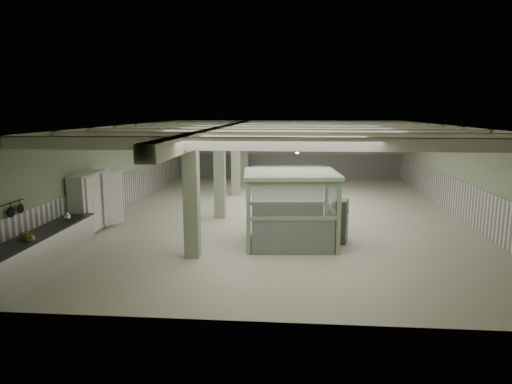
# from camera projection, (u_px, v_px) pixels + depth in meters

# --- Properties ---
(floor) EXTENTS (20.00, 20.00, 0.00)m
(floor) POSITION_uv_depth(u_px,v_px,m) (283.00, 213.00, 19.04)
(floor) COLOR beige
(floor) RESTS_ON ground
(ceiling) EXTENTS (14.00, 20.00, 0.02)m
(ceiling) POSITION_uv_depth(u_px,v_px,m) (284.00, 126.00, 18.41)
(ceiling) COLOR beige
(ceiling) RESTS_ON wall_back
(wall_back) EXTENTS (14.00, 0.02, 3.60)m
(wall_back) POSITION_uv_depth(u_px,v_px,m) (287.00, 150.00, 28.53)
(wall_back) COLOR #9CB28E
(wall_back) RESTS_ON floor
(wall_front) EXTENTS (14.00, 0.02, 3.60)m
(wall_front) POSITION_uv_depth(u_px,v_px,m) (272.00, 236.00, 8.92)
(wall_front) COLOR #9CB28E
(wall_front) RESTS_ON floor
(wall_left) EXTENTS (0.02, 20.00, 3.60)m
(wall_left) POSITION_uv_depth(u_px,v_px,m) (118.00, 168.00, 19.30)
(wall_left) COLOR #9CB28E
(wall_left) RESTS_ON floor
(wall_right) EXTENTS (0.02, 20.00, 3.60)m
(wall_right) POSITION_uv_depth(u_px,v_px,m) (460.00, 172.00, 18.15)
(wall_right) COLOR #9CB28E
(wall_right) RESTS_ON floor
(wainscot_left) EXTENTS (0.05, 19.90, 1.50)m
(wainscot_left) POSITION_uv_depth(u_px,v_px,m) (120.00, 193.00, 19.48)
(wainscot_left) COLOR white
(wainscot_left) RESTS_ON floor
(wainscot_right) EXTENTS (0.05, 19.90, 1.50)m
(wainscot_right) POSITION_uv_depth(u_px,v_px,m) (457.00, 198.00, 18.34)
(wainscot_right) COLOR white
(wainscot_right) RESTS_ON floor
(wainscot_back) EXTENTS (13.90, 0.05, 1.50)m
(wainscot_back) POSITION_uv_depth(u_px,v_px,m) (287.00, 166.00, 28.69)
(wainscot_back) COLOR white
(wainscot_back) RESTS_ON floor
(girder) EXTENTS (0.45, 19.90, 0.40)m
(girder) POSITION_uv_depth(u_px,v_px,m) (223.00, 131.00, 18.65)
(girder) COLOR silver
(girder) RESTS_ON ceiling
(beam_a) EXTENTS (13.90, 0.35, 0.32)m
(beam_a) POSITION_uv_depth(u_px,v_px,m) (277.00, 144.00, 11.08)
(beam_a) COLOR silver
(beam_a) RESTS_ON ceiling
(beam_b) EXTENTS (13.90, 0.35, 0.32)m
(beam_b) POSITION_uv_depth(u_px,v_px,m) (280.00, 138.00, 13.53)
(beam_b) COLOR silver
(beam_b) RESTS_ON ceiling
(beam_c) EXTENTS (13.90, 0.35, 0.32)m
(beam_c) POSITION_uv_depth(u_px,v_px,m) (283.00, 134.00, 15.98)
(beam_c) COLOR silver
(beam_c) RESTS_ON ceiling
(beam_d) EXTENTS (13.90, 0.35, 0.32)m
(beam_d) POSITION_uv_depth(u_px,v_px,m) (284.00, 131.00, 18.44)
(beam_d) COLOR silver
(beam_d) RESTS_ON ceiling
(beam_e) EXTENTS (13.90, 0.35, 0.32)m
(beam_e) POSITION_uv_depth(u_px,v_px,m) (285.00, 128.00, 20.89)
(beam_e) COLOR silver
(beam_e) RESTS_ON ceiling
(beam_f) EXTENTS (13.90, 0.35, 0.32)m
(beam_f) POSITION_uv_depth(u_px,v_px,m) (286.00, 126.00, 23.34)
(beam_f) COLOR silver
(beam_f) RESTS_ON ceiling
(beam_g) EXTENTS (13.90, 0.35, 0.32)m
(beam_g) POSITION_uv_depth(u_px,v_px,m) (287.00, 125.00, 25.79)
(beam_g) COLOR silver
(beam_g) RESTS_ON ceiling
(column_a) EXTENTS (0.42, 0.42, 3.60)m
(column_a) POSITION_uv_depth(u_px,v_px,m) (191.00, 196.00, 13.04)
(column_a) COLOR #92A283
(column_a) RESTS_ON floor
(column_b) EXTENTS (0.42, 0.42, 3.60)m
(column_b) POSITION_uv_depth(u_px,v_px,m) (220.00, 173.00, 17.95)
(column_b) COLOR #92A283
(column_b) RESTS_ON floor
(column_c) EXTENTS (0.42, 0.42, 3.60)m
(column_c) POSITION_uv_depth(u_px,v_px,m) (236.00, 159.00, 22.85)
(column_c) COLOR #92A283
(column_c) RESTS_ON floor
(column_d) EXTENTS (0.42, 0.42, 3.60)m
(column_d) POSITION_uv_depth(u_px,v_px,m) (244.00, 152.00, 26.77)
(column_d) COLOR #92A283
(column_d) RESTS_ON floor
(hook_rail) EXTENTS (0.02, 1.20, 0.02)m
(hook_rail) POSITION_uv_depth(u_px,v_px,m) (10.00, 203.00, 11.83)
(hook_rail) COLOR black
(hook_rail) RESTS_ON wall_left
(pendant_front) EXTENTS (0.44, 0.44, 0.22)m
(pendant_front) POSITION_uv_depth(u_px,v_px,m) (297.00, 150.00, 13.56)
(pendant_front) COLOR #2A392A
(pendant_front) RESTS_ON ceiling
(pendant_mid) EXTENTS (0.44, 0.44, 0.22)m
(pendant_mid) POSITION_uv_depth(u_px,v_px,m) (296.00, 139.00, 18.95)
(pendant_mid) COLOR #2A392A
(pendant_mid) RESTS_ON ceiling
(pendant_back) EXTENTS (0.44, 0.44, 0.22)m
(pendant_back) POSITION_uv_depth(u_px,v_px,m) (296.00, 133.00, 23.86)
(pendant_back) COLOR #2A392A
(pendant_back) RESTS_ON ceiling
(prep_counter) EXTENTS (0.87, 4.98, 0.91)m
(prep_counter) POSITION_uv_depth(u_px,v_px,m) (41.00, 248.00, 12.63)
(prep_counter) COLOR silver
(prep_counter) RESTS_ON floor
(pitcher_near) EXTENTS (0.20, 0.23, 0.27)m
(pitcher_near) POSITION_uv_depth(u_px,v_px,m) (67.00, 217.00, 13.83)
(pitcher_near) COLOR silver
(pitcher_near) RESTS_ON prep_counter
(veg_colander) EXTENTS (0.47, 0.47, 0.18)m
(veg_colander) POSITION_uv_depth(u_px,v_px,m) (25.00, 236.00, 11.89)
(veg_colander) COLOR #414146
(veg_colander) RESTS_ON prep_counter
(orange_bowl) EXTENTS (0.29, 0.29, 0.08)m
(orange_bowl) POSITION_uv_depth(u_px,v_px,m) (30.00, 239.00, 11.84)
(orange_bowl) COLOR #B2B2B7
(orange_bowl) RESTS_ON prep_counter
(skillet_near) EXTENTS (0.04, 0.28, 0.28)m
(skillet_near) POSITION_uv_depth(u_px,v_px,m) (11.00, 212.00, 11.80)
(skillet_near) COLOR black
(skillet_near) RESTS_ON hook_rail
(skillet_far) EXTENTS (0.03, 0.26, 0.26)m
(skillet_far) POSITION_uv_depth(u_px,v_px,m) (21.00, 209.00, 12.21)
(skillet_far) COLOR black
(skillet_far) RESTS_ON hook_rail
(walkin_cooler) EXTENTS (0.94, 2.20, 2.02)m
(walkin_cooler) POSITION_uv_depth(u_px,v_px,m) (91.00, 204.00, 15.90)
(walkin_cooler) COLOR white
(walkin_cooler) RESTS_ON floor
(guard_booth) EXTENTS (3.12, 2.72, 2.39)m
(guard_booth) POSITION_uv_depth(u_px,v_px,m) (291.00, 194.00, 14.36)
(guard_booth) COLOR gray
(guard_booth) RESTS_ON floor
(filing_cabinet) EXTENTS (0.60, 0.74, 1.41)m
(filing_cabinet) POSITION_uv_depth(u_px,v_px,m) (340.00, 221.00, 14.70)
(filing_cabinet) COLOR #5C6151
(filing_cabinet) RESTS_ON floor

